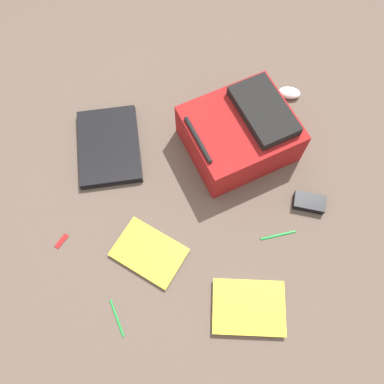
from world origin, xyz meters
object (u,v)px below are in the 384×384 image
(laptop, at_px, (109,146))
(pen_blue, at_px, (117,318))
(book_blue, at_px, (249,307))
(backpack, at_px, (241,133))
(power_brick, at_px, (309,202))
(computer_mouse, at_px, (289,93))
(usb_stick, at_px, (62,241))
(book_manual, at_px, (149,252))
(pen_black, at_px, (278,235))

(laptop, bearing_deg, pen_blue, -178.87)
(laptop, distance_m, book_blue, 0.82)
(backpack, distance_m, laptop, 0.53)
(book_blue, relative_size, pen_blue, 2.05)
(backpack, height_order, power_brick, backpack)
(backpack, height_order, book_blue, backpack)
(computer_mouse, bearing_deg, usb_stick, 135.44)
(backpack, distance_m, book_manual, 0.57)
(pen_black, bearing_deg, computer_mouse, -14.38)
(pen_blue, bearing_deg, backpack, -38.92)
(laptop, height_order, computer_mouse, computer_mouse)
(book_manual, distance_m, book_blue, 0.40)
(pen_black, bearing_deg, power_brick, -50.73)
(computer_mouse, xyz_separation_m, pen_blue, (-0.85, 0.76, -0.01))
(pen_blue, bearing_deg, computer_mouse, -41.79)
(book_manual, relative_size, pen_black, 2.23)
(book_manual, xyz_separation_m, pen_black, (0.02, -0.48, -0.00))
(pen_black, xyz_separation_m, pen_blue, (-0.24, 0.60, -0.00))
(pen_blue, distance_m, usb_stick, 0.35)
(book_manual, relative_size, usb_stick, 5.10)
(backpack, relative_size, book_manual, 1.62)
(computer_mouse, height_order, pen_blue, computer_mouse)
(laptop, height_order, book_manual, laptop)
(laptop, relative_size, usb_stick, 6.06)
(pen_blue, bearing_deg, laptop, 1.13)
(book_blue, bearing_deg, backpack, -5.06)
(backpack, height_order, usb_stick, backpack)
(laptop, xyz_separation_m, computer_mouse, (0.18, -0.77, 0.00))
(laptop, bearing_deg, power_brick, -112.97)
(computer_mouse, distance_m, usb_stick, 1.11)
(book_manual, relative_size, pen_blue, 2.27)
(book_manual, height_order, usb_stick, book_manual)
(backpack, relative_size, pen_black, 3.61)
(computer_mouse, height_order, power_brick, computer_mouse)
(book_blue, relative_size, usb_stick, 4.62)
(book_blue, relative_size, computer_mouse, 2.88)
(backpack, xyz_separation_m, computer_mouse, (0.22, -0.25, -0.08))
(power_brick, bearing_deg, pen_black, 129.27)
(laptop, relative_size, pen_blue, 2.70)
(power_brick, bearing_deg, book_blue, 141.36)
(laptop, distance_m, pen_black, 0.75)
(backpack, height_order, pen_blue, backpack)
(backpack, bearing_deg, pen_blue, 141.08)
(book_manual, distance_m, usb_stick, 0.33)
(laptop, height_order, power_brick, same)
(book_manual, height_order, book_blue, book_blue)
(laptop, bearing_deg, computer_mouse, -76.68)
(book_manual, height_order, computer_mouse, computer_mouse)
(pen_blue, xyz_separation_m, usb_stick, (0.29, 0.20, 0.00))
(pen_black, xyz_separation_m, usb_stick, (0.06, 0.80, -0.00))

